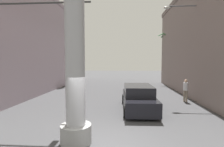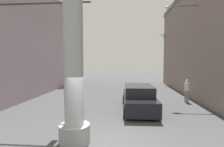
% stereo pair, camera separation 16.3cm
% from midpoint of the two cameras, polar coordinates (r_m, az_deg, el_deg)
% --- Properties ---
extents(ground_plane, '(89.55, 89.55, 0.00)m').
position_cam_midpoint_polar(ground_plane, '(16.16, 2.06, -7.07)').
color(ground_plane, '#424244').
extents(building_left, '(7.13, 22.37, 10.10)m').
position_cam_midpoint_polar(building_left, '(22.42, -25.30, 8.59)').
color(building_left, '#9E8C99').
rests_on(building_left, ground).
extents(street_lamp, '(2.72, 0.28, 7.48)m').
position_cam_midpoint_polar(street_lamp, '(15.01, 25.31, 9.11)').
color(street_lamp, '#59595E').
rests_on(street_lamp, ground).
extents(traffic_light_mast, '(5.43, 0.32, 6.17)m').
position_cam_midpoint_polar(traffic_light_mast, '(10.52, -27.13, 10.52)').
color(traffic_light_mast, '#333333').
rests_on(traffic_light_mast, ground).
extents(car_lead, '(2.11, 4.96, 1.56)m').
position_cam_midpoint_polar(car_lead, '(11.38, 9.09, -7.94)').
color(car_lead, black).
rests_on(car_lead, ground).
extents(palm_tree_far_left, '(2.58, 2.60, 9.45)m').
position_cam_midpoint_polar(palm_tree_far_left, '(25.15, -12.57, 8.85)').
color(palm_tree_far_left, brown).
rests_on(palm_tree_far_left, ground).
extents(palm_tree_far_right, '(2.74, 2.63, 7.29)m').
position_cam_midpoint_polar(palm_tree_far_right, '(25.89, 18.49, 6.35)').
color(palm_tree_far_right, brown).
rests_on(palm_tree_far_right, ground).
extents(pedestrian_mid_right, '(0.47, 0.47, 1.71)m').
position_cam_midpoint_polar(pedestrian_mid_right, '(14.44, 23.53, -4.65)').
color(pedestrian_mid_right, gray).
rests_on(pedestrian_mid_right, ground).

